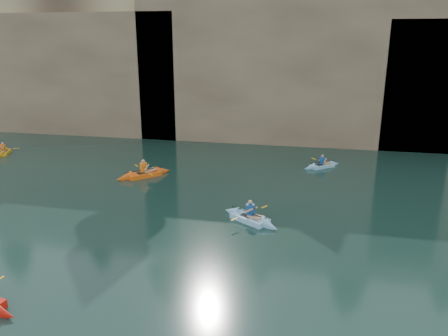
# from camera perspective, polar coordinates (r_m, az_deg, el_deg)

# --- Properties ---
(ground) EXTENTS (160.00, 160.00, 0.00)m
(ground) POSITION_cam_1_polar(r_m,az_deg,el_deg) (15.38, -6.23, -15.66)
(ground) COLOR black
(ground) RESTS_ON ground
(cliff) EXTENTS (70.00, 16.00, 12.00)m
(cliff) POSITION_cam_1_polar(r_m,az_deg,el_deg) (42.56, 6.45, 13.61)
(cliff) COLOR tan
(cliff) RESTS_ON ground
(cliff_slab_west) EXTENTS (26.00, 2.40, 10.56)m
(cliff_slab_west) POSITION_cam_1_polar(r_m,az_deg,el_deg) (42.60, -23.21, 11.44)
(cliff_slab_west) COLOR #95795A
(cliff_slab_west) RESTS_ON ground
(cliff_slab_center) EXTENTS (24.00, 2.40, 11.40)m
(cliff_slab_center) POSITION_cam_1_polar(r_m,az_deg,el_deg) (35.05, 8.50, 12.41)
(cliff_slab_center) COLOR #95795A
(cliff_slab_center) RESTS_ON ground
(sea_cave_west) EXTENTS (4.50, 1.00, 4.00)m
(sea_cave_west) POSITION_cam_1_polar(r_m,az_deg,el_deg) (41.31, -20.91, 6.95)
(sea_cave_west) COLOR black
(sea_cave_west) RESTS_ON ground
(sea_cave_center) EXTENTS (3.50, 1.00, 3.20)m
(sea_cave_center) POSITION_cam_1_polar(r_m,az_deg,el_deg) (35.84, -1.52, 6.06)
(sea_cave_center) COLOR black
(sea_cave_center) RESTS_ON ground
(sea_cave_east) EXTENTS (5.00, 1.00, 4.50)m
(sea_cave_east) POSITION_cam_1_polar(r_m,az_deg,el_deg) (35.23, 21.33, 5.81)
(sea_cave_east) COLOR black
(sea_cave_east) RESTS_ON ground
(kayaker_orange) EXTENTS (3.05, 3.10, 1.35)m
(kayaker_orange) POSITION_cam_1_polar(r_m,az_deg,el_deg) (27.20, -10.42, -0.79)
(kayaker_orange) COLOR #FF5C10
(kayaker_orange) RESTS_ON ground
(kayaker_ltblue_near) EXTENTS (3.16, 2.43, 1.29)m
(kayaker_ltblue_near) POSITION_cam_1_polar(r_m,az_deg,el_deg) (20.43, 3.41, -6.54)
(kayaker_ltblue_near) COLOR #92CCF5
(kayaker_ltblue_near) RESTS_ON ground
(kayaker_yellow) EXTENTS (2.04, 2.73, 1.10)m
(kayaker_yellow) POSITION_cam_1_polar(r_m,az_deg,el_deg) (35.84, -26.82, 1.85)
(kayaker_yellow) COLOR #F5A714
(kayaker_yellow) RESTS_ON ground
(kayaker_ltblue_mid) EXTENTS (2.62, 2.28, 1.08)m
(kayaker_ltblue_mid) POSITION_cam_1_polar(r_m,az_deg,el_deg) (29.39, 12.66, 0.33)
(kayaker_ltblue_mid) COLOR #86C3E0
(kayaker_ltblue_mid) RESTS_ON ground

